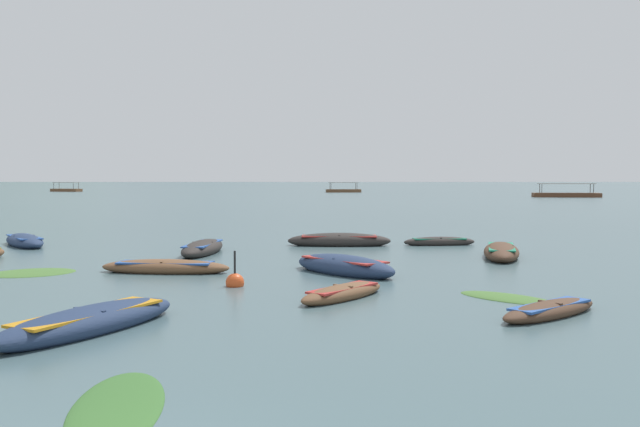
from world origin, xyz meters
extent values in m
plane|color=#476066|center=(0.00, 1500.00, 0.00)|extent=(6000.00, 6000.00, 0.00)
cone|color=slate|center=(-324.32, 2178.25, 141.93)|extent=(1074.68, 1074.68, 283.86)
ellipsoid|color=navy|center=(-2.18, 7.18, 0.18)|extent=(3.13, 4.49, 0.61)
cube|color=orange|center=(-2.18, 7.18, 0.37)|extent=(2.25, 3.23, 0.05)
cube|color=navy|center=(-2.18, 7.18, 0.42)|extent=(0.74, 0.44, 0.04)
ellipsoid|color=#4C3323|center=(7.23, 8.54, 0.12)|extent=(3.04, 2.66, 0.40)
cube|color=#28519E|center=(7.23, 8.54, 0.24)|extent=(2.19, 1.92, 0.05)
cube|color=#4C3323|center=(7.23, 8.54, 0.29)|extent=(0.41, 0.48, 0.04)
ellipsoid|color=navy|center=(-10.72, 23.93, 0.20)|extent=(3.59, 4.40, 0.66)
cube|color=#28519E|center=(-10.72, 23.93, 0.39)|extent=(2.59, 3.17, 0.05)
cube|color=navy|center=(-10.72, 23.93, 0.44)|extent=(0.76, 0.56, 0.04)
ellipsoid|color=navy|center=(3.10, 15.06, 0.22)|extent=(3.74, 4.02, 0.73)
cube|color=#B22D28|center=(3.10, 15.06, 0.44)|extent=(2.69, 2.89, 0.05)
cube|color=navy|center=(3.10, 15.06, 0.49)|extent=(0.76, 0.67, 0.04)
ellipsoid|color=#2D2826|center=(7.79, 23.98, 0.14)|extent=(3.32, 1.12, 0.47)
cube|color=#197A56|center=(7.79, 23.98, 0.28)|extent=(2.39, 0.81, 0.05)
cube|color=#2D2826|center=(7.79, 23.98, 0.33)|extent=(0.13, 0.55, 0.04)
ellipsoid|color=#2D2826|center=(3.28, 23.78, 0.21)|extent=(4.63, 1.46, 0.72)
cube|color=#B22D28|center=(3.28, 23.78, 0.43)|extent=(3.33, 1.05, 0.05)
cube|color=#2D2826|center=(3.28, 23.78, 0.48)|extent=(0.11, 0.89, 0.04)
ellipsoid|color=brown|center=(-2.54, 15.32, 0.16)|extent=(4.23, 1.60, 0.52)
cube|color=#28519E|center=(-2.54, 15.32, 0.31)|extent=(3.05, 1.15, 0.05)
cube|color=brown|center=(-2.54, 15.32, 0.36)|extent=(0.17, 0.78, 0.04)
ellipsoid|color=#4C3323|center=(9.23, 19.26, 0.20)|extent=(2.40, 4.72, 0.67)
cube|color=#197A56|center=(9.23, 19.26, 0.40)|extent=(1.73, 3.40, 0.05)
cube|color=#4C3323|center=(9.23, 19.26, 0.45)|extent=(0.87, 0.30, 0.04)
ellipsoid|color=#2D2826|center=(-2.27, 20.75, 0.20)|extent=(1.61, 4.62, 0.66)
cube|color=#28519E|center=(-2.27, 20.75, 0.39)|extent=(1.16, 3.32, 0.05)
cube|color=#2D2826|center=(-2.27, 20.75, 0.44)|extent=(0.82, 0.15, 0.04)
ellipsoid|color=brown|center=(2.87, 10.69, 0.13)|extent=(2.59, 2.97, 0.43)
cube|color=#B22D28|center=(2.87, 10.69, 0.26)|extent=(1.87, 2.14, 0.05)
cube|color=brown|center=(2.87, 10.69, 0.31)|extent=(0.49, 0.41, 0.04)
cube|color=brown|center=(45.26, 106.74, 0.27)|extent=(11.38, 5.53, 0.90)
cylinder|color=#4C4742|center=(40.94, 106.27, 1.40)|extent=(0.10, 0.10, 1.80)
cylinder|color=#4C4742|center=(41.45, 108.84, 1.40)|extent=(0.10, 0.10, 1.80)
cylinder|color=#4C4742|center=(49.08, 104.64, 1.40)|extent=(0.10, 0.10, 1.80)
cylinder|color=#4C4742|center=(49.59, 107.21, 1.40)|extent=(0.10, 0.10, 1.80)
cube|color=#9E998E|center=(45.26, 106.74, 2.29)|extent=(9.56, 4.64, 0.12)
cube|color=brown|center=(-60.11, 161.61, 0.27)|extent=(8.48, 5.30, 0.90)
cylinder|color=#4C4742|center=(-56.89, 161.33, 1.40)|extent=(0.10, 0.10, 1.80)
cylinder|color=#4C4742|center=(-57.58, 159.59, 1.40)|extent=(0.10, 0.10, 1.80)
cylinder|color=#4C4742|center=(-62.64, 163.62, 1.40)|extent=(0.10, 0.10, 1.80)
cylinder|color=#4C4742|center=(-63.33, 161.88, 1.40)|extent=(0.10, 0.10, 1.80)
cube|color=#9E998E|center=(-60.11, 161.61, 2.29)|extent=(7.12, 4.45, 0.12)
cube|color=brown|center=(9.28, 151.02, 0.27)|extent=(8.39, 3.37, 0.90)
cylinder|color=#4C4742|center=(6.30, 149.73, 1.40)|extent=(0.10, 0.10, 1.80)
cylinder|color=#4C4742|center=(6.09, 151.63, 1.40)|extent=(0.10, 0.10, 1.80)
cylinder|color=#4C4742|center=(12.47, 150.40, 1.40)|extent=(0.10, 0.10, 1.80)
cylinder|color=#4C4742|center=(12.27, 152.30, 1.40)|extent=(0.10, 0.10, 1.80)
cube|color=#9E998E|center=(9.28, 151.02, 2.29)|extent=(7.05, 2.83, 0.12)
sphere|color=#DB4C1E|center=(-0.02, 12.57, 0.10)|extent=(0.51, 0.51, 0.51)
cylinder|color=black|center=(-0.02, 12.57, 0.54)|extent=(0.06, 0.06, 0.88)
ellipsoid|color=#477033|center=(6.93, 10.64, 0.00)|extent=(2.64, 2.71, 0.14)
ellipsoid|color=#477033|center=(-6.72, 15.21, 0.00)|extent=(3.27, 3.00, 0.14)
ellipsoid|color=#38662D|center=(-0.38, 2.88, 0.00)|extent=(1.60, 3.22, 0.14)
camera|label=1|loc=(2.13, -5.49, 2.92)|focal=37.14mm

